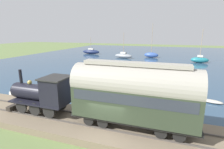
{
  "coord_description": "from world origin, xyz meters",
  "views": [
    {
      "loc": [
        -10.03,
        -3.75,
        7.04
      ],
      "look_at": [
        8.65,
        2.65,
        2.28
      ],
      "focal_mm": 28.0,
      "sensor_mm": 36.0,
      "label": 1
    }
  ],
  "objects": [
    {
      "name": "sailboat_navy",
      "position": [
        43.34,
        22.01,
        0.78
      ],
      "size": [
        1.67,
        6.18,
        5.48
      ],
      "rotation": [
        0.0,
        0.0,
        -0.03
      ],
      "color": "#192347",
      "rests_on": "harbor_water"
    },
    {
      "name": "sailboat_teal",
      "position": [
        35.72,
        -10.15,
        0.76
      ],
      "size": [
        1.81,
        3.99,
        7.86
      ],
      "rotation": [
        0.0,
        0.0,
        -0.03
      ],
      "color": "#1E707A",
      "rests_on": "harbor_water"
    },
    {
      "name": "rowboat_far_out",
      "position": [
        9.15,
        -8.02,
        0.16
      ],
      "size": [
        1.21,
        2.17,
        0.31
      ],
      "rotation": [
        0.0,
        0.0,
        -0.23
      ],
      "color": "#B7B2A3",
      "rests_on": "harbor_water"
    },
    {
      "name": "passenger_coach",
      "position": [
        0.8,
        -1.55,
        3.16
      ],
      "size": [
        2.32,
        8.57,
        4.58
      ],
      "color": "black",
      "rests_on": "rail_embankment"
    },
    {
      "name": "rail_embankment",
      "position": [
        0.8,
        0.0,
        0.26
      ],
      "size": [
        4.7,
        56.0,
        0.64
      ],
      "color": "#756651",
      "rests_on": "ground"
    },
    {
      "name": "ground_plane",
      "position": [
        0.0,
        0.0,
        0.0
      ],
      "size": [
        200.0,
        200.0,
        0.0
      ],
      "primitive_type": "plane",
      "color": "#607542"
    },
    {
      "name": "sailboat_blue",
      "position": [
        41.17,
        1.81,
        0.78
      ],
      "size": [
        1.9,
        4.16,
        9.56
      ],
      "rotation": [
        0.0,
        0.0,
        -0.09
      ],
      "color": "#335199",
      "rests_on": "harbor_water"
    },
    {
      "name": "steam_locomotive",
      "position": [
        0.8,
        5.77,
        2.34
      ],
      "size": [
        2.16,
        5.46,
        3.44
      ],
      "color": "black",
      "rests_on": "rail_embankment"
    },
    {
      "name": "rowboat_off_pier",
      "position": [
        4.79,
        13.63,
        0.23
      ],
      "size": [
        2.52,
        2.13,
        0.44
      ],
      "rotation": [
        0.0,
        0.0,
        -0.97
      ],
      "color": "beige",
      "rests_on": "harbor_water"
    },
    {
      "name": "harbor_water",
      "position": [
        43.45,
        0.0,
        0.0
      ],
      "size": [
        80.0,
        80.0,
        0.01
      ],
      "color": "#2D4760",
      "rests_on": "ground"
    },
    {
      "name": "sailboat_gray",
      "position": [
        37.44,
        9.1,
        0.7
      ],
      "size": [
        2.51,
        5.43,
        7.06
      ],
      "rotation": [
        0.0,
        0.0,
        -0.18
      ],
      "color": "gray",
      "rests_on": "harbor_water"
    }
  ]
}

